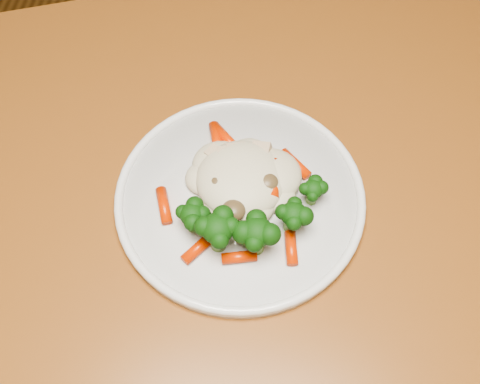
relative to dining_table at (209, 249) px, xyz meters
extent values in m
plane|color=brown|center=(0.04, 0.31, -0.64)|extent=(3.00, 3.00, 0.00)
cube|color=#925321|center=(0.00, 0.00, 0.09)|extent=(1.31, 1.09, 0.04)
cube|color=#925321|center=(0.36, 0.47, -0.29)|extent=(0.08, 0.08, 0.71)
cylinder|color=silver|center=(0.04, 0.01, 0.11)|extent=(0.28, 0.28, 0.01)
ellipsoid|color=beige|center=(0.04, 0.03, 0.14)|extent=(0.12, 0.11, 0.04)
ellipsoid|color=black|center=(-0.01, -0.03, 0.14)|extent=(0.04, 0.04, 0.04)
ellipsoid|color=black|center=(0.02, -0.05, 0.14)|extent=(0.05, 0.05, 0.05)
ellipsoid|color=black|center=(0.06, -0.05, 0.14)|extent=(0.05, 0.05, 0.05)
ellipsoid|color=black|center=(0.10, -0.02, 0.14)|extent=(0.04, 0.04, 0.04)
ellipsoid|color=black|center=(0.12, 0.01, 0.14)|extent=(0.04, 0.04, 0.03)
cylinder|color=#E83805|center=(0.00, 0.08, 0.13)|extent=(0.03, 0.05, 0.01)
cylinder|color=#E83805|center=(0.05, 0.06, 0.13)|extent=(0.04, 0.03, 0.01)
cylinder|color=#E83805|center=(0.10, 0.06, 0.13)|extent=(0.04, 0.04, 0.01)
cylinder|color=#E83805|center=(-0.04, -0.01, 0.13)|extent=(0.03, 0.04, 0.01)
cylinder|color=#E83805|center=(0.00, -0.06, 0.13)|extent=(0.04, 0.04, 0.01)
cylinder|color=#E83805|center=(0.05, -0.07, 0.13)|extent=(0.04, 0.02, 0.01)
cylinder|color=#E83805|center=(0.10, -0.05, 0.13)|extent=(0.02, 0.04, 0.01)
cylinder|color=#E83805|center=(0.07, 0.03, 0.14)|extent=(0.01, 0.05, 0.01)
cylinder|color=#E83805|center=(0.03, 0.04, 0.14)|extent=(0.04, 0.04, 0.01)
cylinder|color=#E83805|center=(0.01, 0.08, 0.13)|extent=(0.04, 0.04, 0.01)
ellipsoid|color=brown|center=(0.05, 0.02, 0.14)|extent=(0.03, 0.03, 0.02)
ellipsoid|color=brown|center=(0.07, 0.02, 0.14)|extent=(0.03, 0.03, 0.02)
ellipsoid|color=brown|center=(0.01, 0.01, 0.14)|extent=(0.02, 0.02, 0.02)
ellipsoid|color=brown|center=(0.03, -0.02, 0.14)|extent=(0.03, 0.03, 0.02)
cube|color=tan|center=(0.03, 0.06, 0.14)|extent=(0.03, 0.02, 0.01)
cube|color=tan|center=(0.06, 0.06, 0.14)|extent=(0.02, 0.02, 0.01)
cube|color=tan|center=(0.00, 0.05, 0.14)|extent=(0.02, 0.02, 0.01)
cube|color=tan|center=(0.02, 0.05, 0.14)|extent=(0.03, 0.02, 0.01)
camera|label=1|loc=(0.08, -0.33, 0.69)|focal=45.00mm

